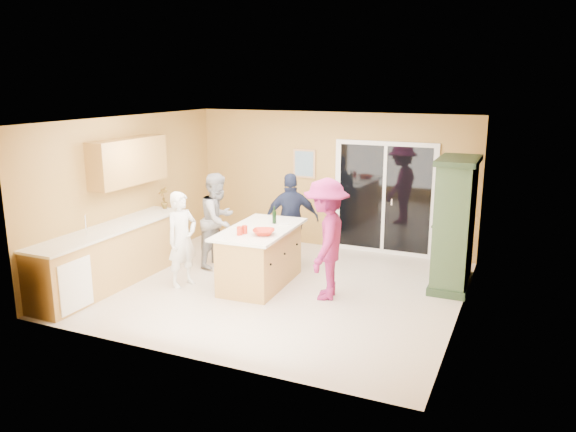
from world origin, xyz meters
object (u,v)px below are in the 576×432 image
at_px(woman_white, 182,239).
at_px(woman_navy, 291,220).
at_px(woman_grey, 218,220).
at_px(kitchen_island, 260,258).
at_px(woman_magenta, 326,239).
at_px(green_hutch, 454,226).

distance_m(woman_white, woman_navy, 1.99).
height_order(woman_white, woman_grey, woman_grey).
bearing_deg(woman_navy, woman_white, 24.34).
bearing_deg(woman_grey, woman_white, -177.11).
distance_m(kitchen_island, woman_grey, 1.30).
bearing_deg(woman_magenta, green_hutch, 114.12).
bearing_deg(green_hutch, woman_magenta, -144.79).
relative_size(woman_grey, woman_navy, 1.00).
bearing_deg(woman_white, woman_grey, 16.89).
distance_m(woman_grey, woman_navy, 1.27).
relative_size(woman_grey, woman_magenta, 0.91).
xyz_separation_m(woman_navy, woman_magenta, (1.06, -1.19, 0.08)).
bearing_deg(woman_magenta, kitchen_island, -105.83).
distance_m(kitchen_island, woman_magenta, 1.22).
relative_size(woman_navy, woman_magenta, 0.91).
distance_m(woman_grey, woman_magenta, 2.32).
bearing_deg(kitchen_island, woman_grey, 149.68).
bearing_deg(green_hutch, kitchen_island, -158.79).
height_order(kitchen_island, woman_grey, woman_grey).
bearing_deg(green_hutch, woman_navy, 179.78).
bearing_deg(woman_navy, kitchen_island, 56.78).
bearing_deg(kitchen_island, woman_navy, 84.25).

